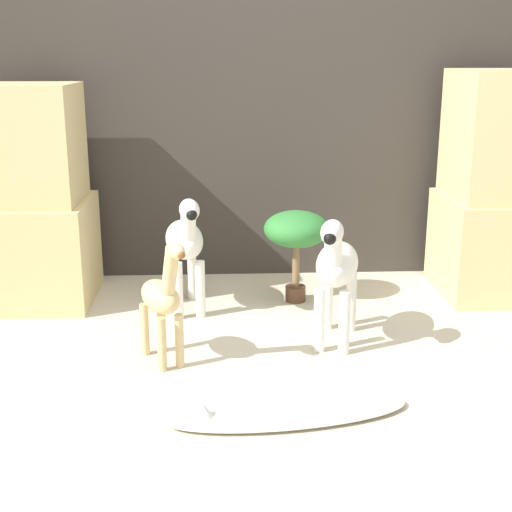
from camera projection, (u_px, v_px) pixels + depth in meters
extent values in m
plane|color=beige|center=(287.00, 386.00, 2.93)|extent=(14.00, 14.00, 0.00)
cube|color=#38332D|center=(264.00, 91.00, 4.15)|extent=(6.40, 0.08, 2.20)
cube|color=#DBC184|center=(36.00, 251.00, 3.88)|extent=(0.61, 0.62, 0.55)
cube|color=#DBC184|center=(26.00, 144.00, 3.71)|extent=(0.53, 0.54, 0.61)
cube|color=#DBC184|center=(495.00, 246.00, 4.00)|extent=(0.61, 0.62, 0.55)
cube|color=#DBC184|center=(506.00, 135.00, 3.83)|extent=(0.55, 0.56, 0.68)
cylinder|color=white|center=(344.00, 323.00, 3.20)|extent=(0.05, 0.05, 0.30)
cylinder|color=white|center=(319.00, 321.00, 3.22)|extent=(0.05, 0.05, 0.30)
cylinder|color=white|center=(351.00, 302.00, 3.47)|extent=(0.05, 0.05, 0.30)
cylinder|color=white|center=(328.00, 300.00, 3.49)|extent=(0.05, 0.05, 0.30)
ellipsoid|color=white|center=(337.00, 264.00, 3.28)|extent=(0.30, 0.45, 0.19)
cylinder|color=white|center=(333.00, 248.00, 3.09)|extent=(0.11, 0.14, 0.20)
ellipsoid|color=white|center=(332.00, 232.00, 3.01)|extent=(0.14, 0.20, 0.11)
sphere|color=black|center=(330.00, 239.00, 2.94)|extent=(0.05, 0.05, 0.05)
cube|color=black|center=(333.00, 246.00, 3.08)|extent=(0.04, 0.08, 0.16)
cylinder|color=white|center=(200.00, 289.00, 3.65)|extent=(0.05, 0.05, 0.30)
cylinder|color=white|center=(178.00, 291.00, 3.63)|extent=(0.05, 0.05, 0.30)
cylinder|color=white|center=(192.00, 273.00, 3.92)|extent=(0.05, 0.05, 0.30)
cylinder|color=white|center=(171.00, 274.00, 3.90)|extent=(0.05, 0.05, 0.30)
ellipsoid|color=white|center=(184.00, 239.00, 3.71)|extent=(0.26, 0.44, 0.19)
cylinder|color=white|center=(188.00, 224.00, 3.51)|extent=(0.10, 0.14, 0.20)
ellipsoid|color=white|center=(189.00, 210.00, 3.44)|extent=(0.13, 0.19, 0.11)
sphere|color=black|center=(192.00, 215.00, 3.37)|extent=(0.05, 0.05, 0.05)
cube|color=black|center=(188.00, 222.00, 3.51)|extent=(0.03, 0.08, 0.16)
cylinder|color=#E0C184|center=(179.00, 341.00, 3.07)|extent=(0.04, 0.04, 0.24)
cylinder|color=#E0C184|center=(162.00, 344.00, 3.03)|extent=(0.04, 0.04, 0.24)
cylinder|color=#E0C184|center=(162.00, 326.00, 3.24)|extent=(0.04, 0.04, 0.24)
cylinder|color=#E0C184|center=(145.00, 329.00, 3.20)|extent=(0.04, 0.04, 0.24)
ellipsoid|color=#E0C184|center=(160.00, 296.00, 3.09)|extent=(0.25, 0.31, 0.14)
cylinder|color=#E0C184|center=(170.00, 272.00, 2.95)|extent=(0.11, 0.14, 0.25)
ellipsoid|color=#E0C184|center=(177.00, 251.00, 2.85)|extent=(0.10, 0.12, 0.07)
sphere|color=brown|center=(181.00, 255.00, 2.82)|extent=(0.03, 0.03, 0.03)
cylinder|color=#513323|center=(295.00, 293.00, 3.92)|extent=(0.11, 0.11, 0.09)
cylinder|color=brown|center=(296.00, 266.00, 3.87)|extent=(0.04, 0.04, 0.23)
ellipsoid|color=#337F38|center=(296.00, 229.00, 3.81)|extent=(0.35, 0.35, 0.19)
ellipsoid|color=silver|center=(288.00, 411.00, 2.68)|extent=(0.95, 0.40, 0.04)
cone|color=white|center=(202.00, 410.00, 2.61)|extent=(0.09, 0.09, 0.05)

